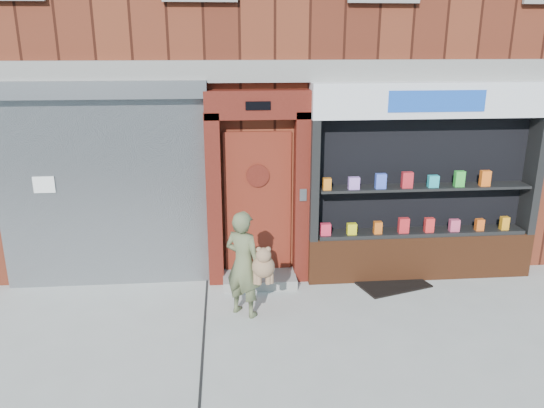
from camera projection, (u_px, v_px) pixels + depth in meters
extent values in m
plane|color=#9E9E99|center=(329.00, 342.00, 6.54)|extent=(80.00, 80.00, 0.00)
cube|color=#511E12|center=(280.00, 18.00, 11.06)|extent=(12.00, 8.00, 8.00)
cube|color=gray|center=(310.00, 71.00, 7.43)|extent=(12.00, 0.16, 0.30)
cube|color=gray|center=(104.00, 196.00, 7.71)|extent=(3.00, 0.10, 2.80)
cube|color=slate|center=(92.00, 90.00, 7.20)|extent=(3.10, 0.30, 0.24)
cube|color=white|center=(44.00, 185.00, 7.52)|extent=(0.30, 0.01, 0.24)
cube|color=#4A130C|center=(214.00, 201.00, 7.80)|extent=(0.22, 0.28, 2.60)
cube|color=#4A130C|center=(302.00, 199.00, 7.91)|extent=(0.22, 0.28, 2.60)
cube|color=#4A130C|center=(257.00, 104.00, 7.44)|extent=(1.50, 0.28, 0.40)
cube|color=black|center=(258.00, 106.00, 7.30)|extent=(0.35, 0.01, 0.12)
cube|color=maroon|center=(258.00, 204.00, 7.99)|extent=(1.00, 0.06, 2.20)
cylinder|color=black|center=(258.00, 176.00, 7.82)|extent=(0.28, 0.02, 0.28)
cylinder|color=#4A130C|center=(258.00, 176.00, 7.81)|extent=(0.34, 0.02, 0.34)
cube|color=gray|center=(259.00, 280.00, 8.07)|extent=(1.10, 0.55, 0.15)
cube|color=slate|center=(303.00, 195.00, 7.74)|extent=(0.10, 0.02, 0.18)
cube|color=#5D2C16|center=(418.00, 255.00, 8.29)|extent=(3.50, 0.40, 0.70)
cube|color=black|center=(313.00, 180.00, 7.78)|extent=(0.12, 0.40, 1.80)
cube|color=black|center=(533.00, 175.00, 8.07)|extent=(0.12, 0.40, 1.80)
cube|color=black|center=(420.00, 174.00, 8.10)|extent=(3.30, 0.03, 1.80)
cube|color=black|center=(420.00, 232.00, 8.18)|extent=(3.20, 0.36, 0.06)
cube|color=black|center=(424.00, 187.00, 7.97)|extent=(3.20, 0.36, 0.04)
cube|color=white|center=(432.00, 100.00, 7.58)|extent=(3.50, 0.40, 0.50)
cube|color=#1748B1|center=(437.00, 101.00, 7.39)|extent=(1.40, 0.01, 0.30)
cube|color=#E82946|center=(325.00, 229.00, 7.94)|extent=(0.15, 0.09, 0.18)
cube|color=yellow|center=(352.00, 229.00, 7.98)|extent=(0.14, 0.09, 0.17)
cube|color=orange|center=(378.00, 228.00, 8.01)|extent=(0.12, 0.09, 0.19)
cube|color=red|center=(404.00, 225.00, 8.04)|extent=(0.15, 0.09, 0.23)
cube|color=red|center=(429.00, 225.00, 8.07)|extent=(0.14, 0.09, 0.22)
cube|color=#D8486C|center=(454.00, 225.00, 8.11)|extent=(0.15, 0.09, 0.18)
cube|color=#E65918|center=(479.00, 225.00, 8.15)|extent=(0.12, 0.09, 0.18)
cube|color=orange|center=(504.00, 223.00, 8.18)|extent=(0.12, 0.09, 0.20)
cube|color=orange|center=(327.00, 184.00, 7.73)|extent=(0.12, 0.09, 0.17)
cube|color=#B780E6|center=(354.00, 183.00, 7.77)|extent=(0.16, 0.09, 0.18)
cube|color=#435FE4|center=(381.00, 181.00, 7.79)|extent=(0.15, 0.09, 0.22)
cube|color=red|center=(407.00, 180.00, 7.82)|extent=(0.16, 0.09, 0.24)
cube|color=#24AAB6|center=(433.00, 181.00, 7.87)|extent=(0.15, 0.09, 0.18)
cube|color=green|center=(459.00, 179.00, 7.89)|extent=(0.14, 0.09, 0.24)
cube|color=orange|center=(485.00, 178.00, 7.93)|extent=(0.14, 0.09, 0.23)
imported|color=#596140|center=(243.00, 264.00, 7.01)|extent=(0.64, 0.60, 1.47)
sphere|color=#856042|center=(263.00, 266.00, 6.87)|extent=(0.30, 0.30, 0.30)
sphere|color=#856042|center=(264.00, 255.00, 6.77)|extent=(0.20, 0.20, 0.20)
sphere|color=#856042|center=(259.00, 250.00, 6.74)|extent=(0.07, 0.07, 0.07)
sphere|color=#856042|center=(268.00, 249.00, 6.75)|extent=(0.07, 0.07, 0.07)
cylinder|color=#856042|center=(256.00, 277.00, 6.90)|extent=(0.07, 0.07, 0.18)
cylinder|color=#856042|center=(271.00, 277.00, 6.92)|extent=(0.07, 0.07, 0.18)
cylinder|color=#856042|center=(259.00, 278.00, 6.89)|extent=(0.07, 0.07, 0.18)
cylinder|color=#856042|center=(268.00, 277.00, 6.90)|extent=(0.07, 0.07, 0.18)
cube|color=black|center=(391.00, 282.00, 8.11)|extent=(1.20, 1.00, 0.03)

